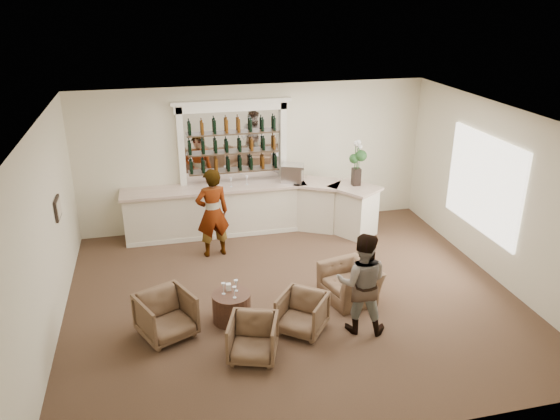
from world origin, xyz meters
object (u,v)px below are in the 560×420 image
object	(u,v)px
armchair_far	(350,283)
flower_vase	(357,160)
armchair_left	(166,316)
bar_counter	(253,209)
guest	(362,283)
armchair_center	(253,338)
cocktail_table	(232,307)
sommelier	(212,213)
espresso_machine	(292,173)
armchair_right	(302,313)

from	to	relation	value
armchair_far	flower_vase	size ratio (longest dim) A/B	0.94
armchair_left	armchair_far	world-z (taller)	armchair_left
bar_counter	guest	xyz separation A→B (m)	(0.99, -4.22, 0.29)
guest	armchair_center	bearing A→B (deg)	30.65
armchair_left	bar_counter	bearing A→B (deg)	35.43
bar_counter	cocktail_table	bearing A→B (deg)	-106.43
sommelier	guest	world-z (taller)	sommelier
cocktail_table	armchair_center	bearing A→B (deg)	-81.38
armchair_center	espresso_machine	world-z (taller)	espresso_machine
guest	flower_vase	world-z (taller)	flower_vase
bar_counter	armchair_right	distance (m)	4.06
bar_counter	armchair_center	bearing A→B (deg)	-100.70
bar_counter	armchair_left	world-z (taller)	bar_counter
armchair_left	armchair_far	bearing A→B (deg)	-17.91
guest	armchair_center	size ratio (longest dim) A/B	2.36
armchair_center	armchair_right	world-z (taller)	armchair_center
bar_counter	espresso_machine	size ratio (longest dim) A/B	12.25
guest	armchair_center	distance (m)	1.95
armchair_center	espresso_machine	bearing A→B (deg)	87.23
armchair_right	flower_vase	xyz separation A→B (m)	(2.22, 3.55, 1.39)
armchair_center	bar_counter	bearing A→B (deg)	97.97
sommelier	flower_vase	size ratio (longest dim) A/B	1.83
cocktail_table	sommelier	world-z (taller)	sommelier
armchair_left	armchair_center	world-z (taller)	armchair_left
guest	armchair_left	bearing A→B (deg)	10.56
sommelier	armchair_right	distance (m)	3.35
guest	armchair_far	xyz separation A→B (m)	(0.17, 0.93, -0.54)
flower_vase	bar_counter	bearing A→B (deg)	167.55
bar_counter	armchair_left	xyz separation A→B (m)	(-2.11, -3.68, -0.20)
armchair_right	espresso_machine	bearing A→B (deg)	115.66
sommelier	armchair_left	distance (m)	3.00
armchair_far	sommelier	bearing A→B (deg)	-150.99
cocktail_table	espresso_machine	bearing A→B (deg)	60.75
sommelier	espresso_machine	bearing A→B (deg)	-162.04
sommelier	armchair_center	size ratio (longest dim) A/B	2.60
guest	armchair_left	size ratio (longest dim) A/B	2.09
bar_counter	flower_vase	world-z (taller)	flower_vase
armchair_center	cocktail_table	bearing A→B (deg)	117.30
espresso_machine	flower_vase	size ratio (longest dim) A/B	0.45
guest	armchair_right	world-z (taller)	guest
armchair_center	armchair_right	bearing A→B (deg)	47.26
armchair_center	armchair_far	world-z (taller)	armchair_center
armchair_center	sommelier	bearing A→B (deg)	111.07
bar_counter	sommelier	world-z (taller)	sommelier
armchair_far	flower_vase	bearing A→B (deg)	144.46
bar_counter	sommelier	bearing A→B (deg)	-137.09
sommelier	armchair_left	bearing A→B (deg)	59.44
cocktail_table	armchair_left	distance (m)	1.11
cocktail_table	guest	bearing A→B (deg)	-20.41
armchair_left	armchair_center	bearing A→B (deg)	-59.66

